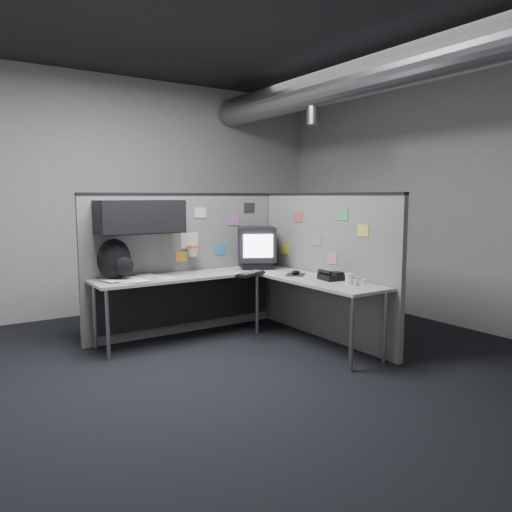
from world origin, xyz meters
TOP-DOWN VIEW (x-y plane):
  - room at (0.56, 0.00)m, footprint 5.62×5.62m
  - partition_back at (-0.25, 1.23)m, footprint 2.44×0.42m
  - partition_right at (1.10, 0.22)m, footprint 0.07×2.23m
  - desk at (0.15, 0.70)m, footprint 2.31×2.11m
  - monitor at (0.72, 1.01)m, footprint 0.59×0.59m
  - keyboard at (0.34, 0.56)m, footprint 0.43×0.31m
  - mouse at (0.77, 0.31)m, footprint 0.31×0.30m
  - phone at (0.87, -0.15)m, footprint 0.23×0.25m
  - bottles at (0.88, -0.48)m, footprint 0.14×0.16m
  - cup at (0.84, -0.46)m, footprint 0.10×0.10m
  - papers at (-0.77, 0.99)m, footprint 0.78×0.54m
  - backpack at (-0.98, 1.08)m, footprint 0.37×0.34m

SIDE VIEW (x-z plane):
  - desk at x=0.15m, z-range 0.25..0.98m
  - papers at x=-0.77m, z-range 0.73..0.75m
  - keyboard at x=0.34m, z-range 0.73..0.77m
  - mouse at x=0.77m, z-range 0.72..0.77m
  - bottles at x=0.88m, z-range 0.72..0.81m
  - phone at x=0.87m, z-range 0.72..0.82m
  - cup at x=0.84m, z-range 0.73..0.84m
  - partition_right at x=1.10m, z-range 0.00..1.63m
  - backpack at x=-0.98m, z-range 0.72..1.15m
  - monitor at x=0.72m, z-range 0.74..1.23m
  - partition_back at x=-0.25m, z-range 0.18..1.81m
  - room at x=0.56m, z-range 0.49..3.71m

